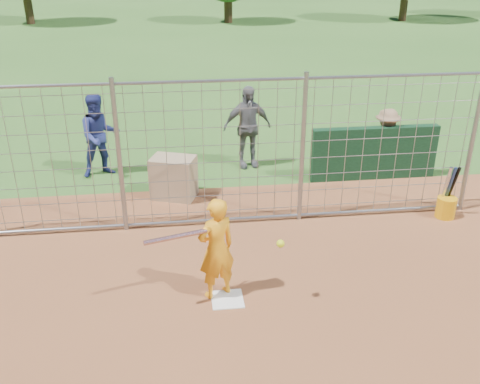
{
  "coord_description": "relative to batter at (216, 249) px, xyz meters",
  "views": [
    {
      "loc": [
        -0.58,
        -6.16,
        4.41
      ],
      "look_at": [
        0.3,
        0.8,
        1.15
      ],
      "focal_mm": 40.0,
      "sensor_mm": 36.0,
      "label": 1
    }
  ],
  "objects": [
    {
      "name": "ground",
      "position": [
        0.12,
        0.05,
        -0.74
      ],
      "size": [
        100.0,
        100.0,
        0.0
      ],
      "primitive_type": "plane",
      "color": "#2D591E",
      "rests_on": "ground"
    },
    {
      "name": "home_plate",
      "position": [
        0.12,
        -0.15,
        -0.73
      ],
      "size": [
        0.43,
        0.43,
        0.02
      ],
      "primitive_type": "cube",
      "color": "silver",
      "rests_on": "ground"
    },
    {
      "name": "dugout_wall",
      "position": [
        3.52,
        3.65,
        -0.19
      ],
      "size": [
        2.6,
        0.2,
        1.1
      ],
      "primitive_type": "cube",
      "color": "#11381E",
      "rests_on": "ground"
    },
    {
      "name": "batter",
      "position": [
        0.0,
        0.0,
        0.0
      ],
      "size": [
        0.63,
        0.54,
        1.47
      ],
      "primitive_type": "imported",
      "rotation": [
        0.0,
        0.0,
        3.57
      ],
      "color": "orange",
      "rests_on": "ground"
    },
    {
      "name": "bystander_a",
      "position": [
        -2.0,
        4.54,
        0.13
      ],
      "size": [
        1.01,
        0.9,
        1.72
      ],
      "primitive_type": "imported",
      "rotation": [
        0.0,
        0.0,
        0.35
      ],
      "color": "navy",
      "rests_on": "ground"
    },
    {
      "name": "bystander_b",
      "position": [
        1.06,
        4.65,
        0.15
      ],
      "size": [
        1.1,
        0.59,
        1.78
      ],
      "primitive_type": "imported",
      "rotation": [
        0.0,
        0.0,
        0.16
      ],
      "color": "#5E5F63",
      "rests_on": "ground"
    },
    {
      "name": "bystander_c",
      "position": [
        3.81,
        3.82,
        -0.03
      ],
      "size": [
        1.0,
        0.68,
        1.42
      ],
      "primitive_type": "imported",
      "rotation": [
        0.0,
        0.0,
        3.32
      ],
      "color": "#8A684B",
      "rests_on": "ground"
    },
    {
      "name": "equipment_bin",
      "position": [
        -0.54,
        3.25,
        -0.34
      ],
      "size": [
        0.94,
        0.78,
        0.8
      ],
      "primitive_type": "cube",
      "rotation": [
        0.0,
        0.0,
        -0.34
      ],
      "color": "tan",
      "rests_on": "ground"
    },
    {
      "name": "equipment_in_play",
      "position": [
        -0.19,
        -0.23,
        0.3
      ],
      "size": [
        1.78,
        0.32,
        0.21
      ],
      "color": "silver",
      "rests_on": "ground"
    },
    {
      "name": "bucket_with_bats",
      "position": [
        4.21,
        1.81,
        -0.49
      ],
      "size": [
        0.34,
        0.36,
        0.97
      ],
      "color": "orange",
      "rests_on": "ground"
    },
    {
      "name": "backstop_fence",
      "position": [
        0.12,
        2.05,
        0.52
      ],
      "size": [
        9.08,
        0.08,
        2.6
      ],
      "color": "gray",
      "rests_on": "ground"
    }
  ]
}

